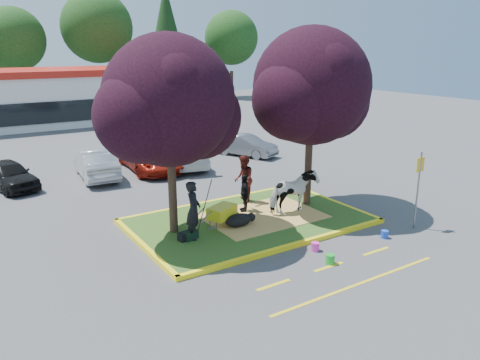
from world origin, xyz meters
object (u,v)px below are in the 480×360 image
wheelbarrow (222,212)px  sign_post (419,181)px  bucket_pink (315,247)px  car_silver (96,163)px  bucket_blue (385,234)px  handler (193,210)px  car_black (9,175)px  cow (293,192)px  calf (239,220)px  bucket_green (330,259)px

wheelbarrow → sign_post: size_ratio=0.67×
bucket_pink → car_silver: size_ratio=0.06×
sign_post → bucket_blue: 2.25m
handler → car_black: 10.77m
handler → wheelbarrow: (1.37, 0.51, -0.48)m
cow → bucket_pink: 3.22m
handler → car_black: size_ratio=0.51×
cow → bucket_blue: cow is taller
cow → bucket_pink: cow is taller
wheelbarrow → bucket_blue: size_ratio=7.05×
calf → car_silver: (-2.22, 9.46, 0.35)m
car_silver → sign_post: bearing=126.2°
handler → bucket_blue: (5.55, -3.12, -0.99)m
bucket_green → bucket_pink: (0.24, 0.93, -0.01)m
wheelbarrow → car_black: 10.93m
cow → bucket_pink: size_ratio=6.82×
wheelbarrow → car_silver: size_ratio=0.42×
cow → calf: cow is taller
cow → bucket_green: (-1.59, -3.74, -0.80)m
bucket_blue → bucket_green: bearing=-171.1°
wheelbarrow → bucket_pink: size_ratio=6.63×
calf → bucket_green: (0.88, -3.68, -0.23)m
cow → wheelbarrow: size_ratio=1.03×
sign_post → car_black: (-11.39, 12.95, -1.08)m
handler → sign_post: (7.14, -3.07, 0.61)m
car_black → car_silver: size_ratio=0.86×
handler → bucket_green: bearing=-108.6°
handler → sign_post: sign_post is taller
handler → car_black: bearing=58.0°
handler → bucket_blue: 6.45m
handler → bucket_green: (2.66, -3.57, -0.97)m
wheelbarrow → bucket_blue: wheelbarrow is taller
car_black → calf: bearing=-73.6°
cow → calf: bearing=89.7°
calf → sign_post: size_ratio=0.37×
cow → car_silver: bearing=24.7°
wheelbarrow → car_black: bearing=97.5°
calf → bucket_pink: 2.98m
wheelbarrow → sign_post: bearing=-55.3°
wheelbarrow → cow: bearing=-30.2°
bucket_blue → car_black: bearing=127.0°
handler → wheelbarrow: bearing=-34.9°
handler → car_silver: size_ratio=0.44×
bucket_green → car_black: 15.14m
bucket_pink → bucket_blue: bucket_pink is taller
cow → car_black: cow is taller
wheelbarrow → handler: bearing=177.0°
car_black → sign_post: bearing=-64.0°
cow → sign_post: size_ratio=0.69×
wheelbarrow → sign_post: (5.76, -3.58, 1.09)m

